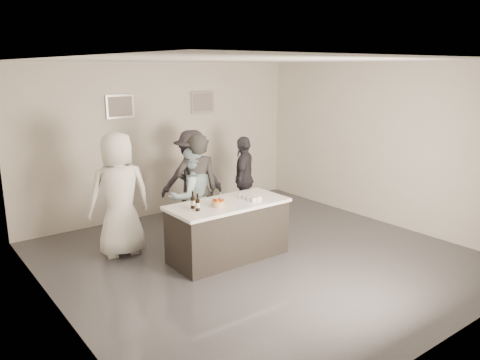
{
  "coord_description": "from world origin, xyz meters",
  "views": [
    {
      "loc": [
        -4.39,
        -5.27,
        2.91
      ],
      "look_at": [
        0.0,
        0.5,
        1.15
      ],
      "focal_mm": 35.0,
      "sensor_mm": 36.0,
      "label": 1
    }
  ],
  "objects_px": {
    "person_guest_back": "(192,178)",
    "beer_bottle_b": "(198,202)",
    "cake": "(218,204)",
    "person_guest_right": "(244,178)",
    "person_main_black": "(197,190)",
    "beer_bottle_a": "(193,200)",
    "person_main_blue": "(191,197)",
    "person_guest_left": "(119,195)",
    "bar_counter": "(228,230)"
  },
  "relations": [
    {
      "from": "person_guest_left",
      "to": "person_guest_back",
      "type": "height_order",
      "value": "person_guest_left"
    },
    {
      "from": "person_main_black",
      "to": "person_guest_back",
      "type": "height_order",
      "value": "person_main_black"
    },
    {
      "from": "person_main_black",
      "to": "person_guest_right",
      "type": "relative_size",
      "value": 1.15
    },
    {
      "from": "person_guest_left",
      "to": "person_guest_back",
      "type": "distance_m",
      "value": 1.77
    },
    {
      "from": "cake",
      "to": "person_main_black",
      "type": "relative_size",
      "value": 0.1
    },
    {
      "from": "beer_bottle_b",
      "to": "person_main_black",
      "type": "xyz_separation_m",
      "value": [
        0.54,
        0.88,
        -0.09
      ]
    },
    {
      "from": "beer_bottle_b",
      "to": "person_main_black",
      "type": "height_order",
      "value": "person_main_black"
    },
    {
      "from": "person_guest_right",
      "to": "person_guest_back",
      "type": "bearing_deg",
      "value": -59.34
    },
    {
      "from": "bar_counter",
      "to": "person_guest_back",
      "type": "bearing_deg",
      "value": 76.34
    },
    {
      "from": "person_guest_back",
      "to": "beer_bottle_b",
      "type": "bearing_deg",
      "value": 78.18
    },
    {
      "from": "beer_bottle_b",
      "to": "person_guest_right",
      "type": "height_order",
      "value": "person_guest_right"
    },
    {
      "from": "cake",
      "to": "person_main_blue",
      "type": "height_order",
      "value": "person_main_blue"
    },
    {
      "from": "person_main_black",
      "to": "beer_bottle_b",
      "type": "bearing_deg",
      "value": 80.33
    },
    {
      "from": "beer_bottle_a",
      "to": "person_guest_left",
      "type": "relative_size",
      "value": 0.13
    },
    {
      "from": "bar_counter",
      "to": "cake",
      "type": "relative_size",
      "value": 9.47
    },
    {
      "from": "bar_counter",
      "to": "person_guest_back",
      "type": "relative_size",
      "value": 1.04
    },
    {
      "from": "beer_bottle_b",
      "to": "person_main_blue",
      "type": "distance_m",
      "value": 1.06
    },
    {
      "from": "cake",
      "to": "person_guest_right",
      "type": "distance_m",
      "value": 2.22
    },
    {
      "from": "person_main_black",
      "to": "person_guest_left",
      "type": "relative_size",
      "value": 0.96
    },
    {
      "from": "beer_bottle_b",
      "to": "cake",
      "type": "bearing_deg",
      "value": -0.24
    },
    {
      "from": "cake",
      "to": "person_main_black",
      "type": "bearing_deg",
      "value": 77.97
    },
    {
      "from": "beer_bottle_b",
      "to": "person_guest_right",
      "type": "distance_m",
      "value": 2.49
    },
    {
      "from": "cake",
      "to": "beer_bottle_a",
      "type": "bearing_deg",
      "value": 157.48
    },
    {
      "from": "person_guest_back",
      "to": "person_main_blue",
      "type": "bearing_deg",
      "value": 74.77
    },
    {
      "from": "bar_counter",
      "to": "person_guest_back",
      "type": "distance_m",
      "value": 1.82
    },
    {
      "from": "beer_bottle_b",
      "to": "person_guest_back",
      "type": "relative_size",
      "value": 0.15
    },
    {
      "from": "cake",
      "to": "person_guest_right",
      "type": "xyz_separation_m",
      "value": [
        1.64,
        1.49,
        -0.12
      ]
    },
    {
      "from": "beer_bottle_a",
      "to": "person_guest_back",
      "type": "relative_size",
      "value": 0.15
    },
    {
      "from": "person_guest_left",
      "to": "cake",
      "type": "bearing_deg",
      "value": 137.96
    },
    {
      "from": "cake",
      "to": "person_guest_back",
      "type": "xyz_separation_m",
      "value": [
        0.66,
        1.8,
        -0.04
      ]
    },
    {
      "from": "beer_bottle_a",
      "to": "person_guest_right",
      "type": "height_order",
      "value": "person_guest_right"
    },
    {
      "from": "person_guest_left",
      "to": "person_guest_right",
      "type": "xyz_separation_m",
      "value": [
        2.65,
        0.26,
        -0.17
      ]
    },
    {
      "from": "beer_bottle_b",
      "to": "person_guest_left",
      "type": "xyz_separation_m",
      "value": [
        -0.66,
        1.23,
        -0.05
      ]
    },
    {
      "from": "person_main_blue",
      "to": "cake",
      "type": "bearing_deg",
      "value": 83.46
    },
    {
      "from": "cake",
      "to": "person_main_black",
      "type": "distance_m",
      "value": 0.9
    },
    {
      "from": "beer_bottle_a",
      "to": "person_guest_back",
      "type": "distance_m",
      "value": 1.95
    },
    {
      "from": "person_main_black",
      "to": "person_guest_right",
      "type": "distance_m",
      "value": 1.57
    },
    {
      "from": "beer_bottle_a",
      "to": "person_main_blue",
      "type": "xyz_separation_m",
      "value": [
        0.45,
        0.79,
        -0.21
      ]
    },
    {
      "from": "person_guest_left",
      "to": "person_guest_back",
      "type": "relative_size",
      "value": 1.1
    },
    {
      "from": "cake",
      "to": "person_main_black",
      "type": "height_order",
      "value": "person_main_black"
    },
    {
      "from": "cake",
      "to": "person_guest_back",
      "type": "bearing_deg",
      "value": 69.9
    },
    {
      "from": "person_main_black",
      "to": "cake",
      "type": "bearing_deg",
      "value": 99.97
    },
    {
      "from": "person_guest_left",
      "to": "bar_counter",
      "type": "bearing_deg",
      "value": 146.12
    },
    {
      "from": "bar_counter",
      "to": "cake",
      "type": "xyz_separation_m",
      "value": [
        -0.24,
        -0.09,
        0.49
      ]
    },
    {
      "from": "beer_bottle_a",
      "to": "person_guest_right",
      "type": "xyz_separation_m",
      "value": [
        1.98,
        1.35,
        -0.22
      ]
    },
    {
      "from": "person_main_black",
      "to": "person_main_blue",
      "type": "distance_m",
      "value": 0.16
    },
    {
      "from": "beer_bottle_a",
      "to": "beer_bottle_b",
      "type": "height_order",
      "value": "same"
    },
    {
      "from": "beer_bottle_b",
      "to": "person_main_black",
      "type": "distance_m",
      "value": 1.04
    },
    {
      "from": "beer_bottle_a",
      "to": "beer_bottle_b",
      "type": "distance_m",
      "value": 0.14
    },
    {
      "from": "bar_counter",
      "to": "person_main_black",
      "type": "bearing_deg",
      "value": 93.9
    }
  ]
}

